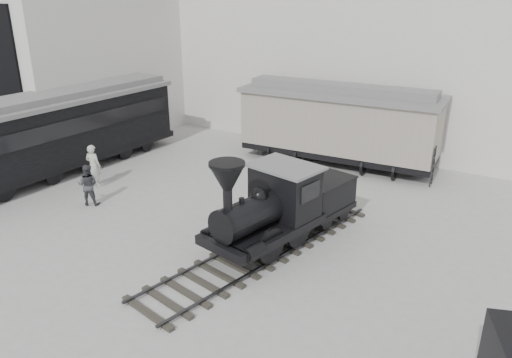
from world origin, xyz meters
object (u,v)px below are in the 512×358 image
Objects in this scene: locomotive at (278,210)px; boxcar at (339,123)px; passenger_coach at (62,131)px; visitor_b at (88,185)px; visitor_a at (93,166)px.

locomotive is 1.02× the size of boxcar.
passenger_coach is 4.53m from visitor_b.
boxcar is at bearing 111.40° from locomotive.
passenger_coach is (-10.07, -7.44, -0.12)m from boxcar.
locomotive is 8.98m from visitor_a.
locomotive is 11.68m from passenger_coach.
visitor_b is (3.90, -2.05, -1.05)m from passenger_coach.
visitor_b is at bearing -161.28° from locomotive.
boxcar is 5.82× the size of visitor_b.
visitor_b is (-7.72, -1.04, -0.41)m from locomotive.
boxcar is 12.52m from passenger_coach.
boxcar is (-1.55, 8.45, 0.76)m from locomotive.
locomotive is 8.62m from boxcar.
passenger_coach reaches higher than visitor_a.
boxcar reaches higher than visitor_b.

